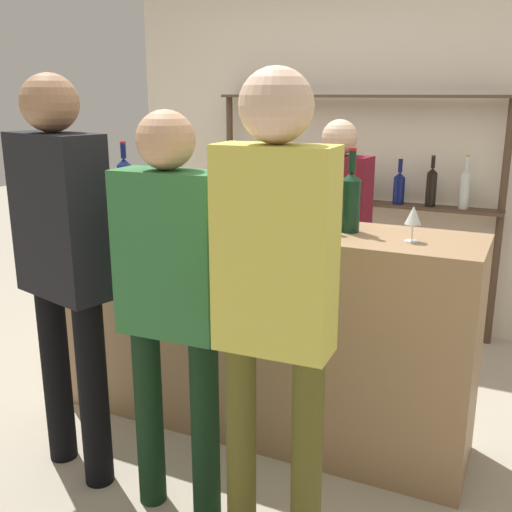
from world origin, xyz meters
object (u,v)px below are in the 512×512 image
(counter_bottle_1, at_px, (351,200))
(ice_bucket, at_px, (246,203))
(cork_jar, at_px, (148,197))
(counter_bottle_0, at_px, (319,203))
(server_behind_counter, at_px, (336,228))
(customer_center, at_px, (171,289))
(customer_left, at_px, (63,252))
(counter_bottle_2, at_px, (125,182))
(wine_glass, at_px, (413,216))
(customer_right, at_px, (275,289))
(counter_bottle_3, at_px, (297,198))

(counter_bottle_1, xyz_separation_m, ice_bucket, (-0.52, -0.03, -0.05))
(counter_bottle_1, xyz_separation_m, cork_jar, (-1.16, 0.06, -0.08))
(counter_bottle_0, height_order, server_behind_counter, server_behind_counter)
(counter_bottle_1, bearing_deg, customer_center, -121.46)
(cork_jar, relative_size, customer_left, 0.08)
(server_behind_counter, bearing_deg, counter_bottle_2, -47.55)
(wine_glass, distance_m, customer_right, 0.87)
(ice_bucket, distance_m, customer_left, 0.89)
(ice_bucket, bearing_deg, customer_center, -86.40)
(counter_bottle_2, bearing_deg, customer_center, -44.75)
(counter_bottle_0, bearing_deg, counter_bottle_1, 3.70)
(counter_bottle_2, bearing_deg, counter_bottle_1, -2.11)
(counter_bottle_0, relative_size, server_behind_counter, 0.21)
(counter_bottle_0, height_order, ice_bucket, counter_bottle_0)
(counter_bottle_2, xyz_separation_m, server_behind_counter, (1.00, 0.71, -0.31))
(cork_jar, distance_m, server_behind_counter, 1.13)
(wine_glass, bearing_deg, server_behind_counter, 126.01)
(cork_jar, distance_m, customer_right, 1.51)
(customer_center, bearing_deg, server_behind_counter, -8.67)
(wine_glass, relative_size, cork_jar, 1.14)
(customer_center, distance_m, server_behind_counter, 1.54)
(customer_center, xyz_separation_m, server_behind_counter, (0.17, 1.53, -0.05))
(customer_center, height_order, server_behind_counter, customer_center)
(counter_bottle_1, height_order, counter_bottle_2, counter_bottle_1)
(counter_bottle_0, height_order, wine_glass, counter_bottle_0)
(server_behind_counter, bearing_deg, customer_left, -19.29)
(counter_bottle_1, xyz_separation_m, wine_glass, (0.30, -0.07, -0.04))
(counter_bottle_1, bearing_deg, counter_bottle_3, 178.01)
(counter_bottle_3, distance_m, ice_bucket, 0.26)
(ice_bucket, xyz_separation_m, customer_center, (0.05, -0.75, -0.21))
(counter_bottle_1, height_order, customer_left, customer_left)
(counter_bottle_2, height_order, customer_left, customer_left)
(counter_bottle_0, distance_m, counter_bottle_2, 1.15)
(counter_bottle_3, bearing_deg, wine_glass, -7.94)
(counter_bottle_1, height_order, wine_glass, counter_bottle_1)
(counter_bottle_2, height_order, counter_bottle_3, counter_bottle_2)
(customer_left, bearing_deg, counter_bottle_0, -35.91)
(counter_bottle_2, relative_size, customer_center, 0.22)
(customer_center, height_order, customer_left, customer_left)
(counter_bottle_1, relative_size, counter_bottle_2, 1.05)
(counter_bottle_3, distance_m, customer_center, 0.85)
(ice_bucket, relative_size, customer_center, 0.13)
(cork_jar, bearing_deg, counter_bottle_1, -3.01)
(counter_bottle_0, height_order, counter_bottle_2, counter_bottle_2)
(counter_bottle_1, height_order, counter_bottle_3, counter_bottle_1)
(counter_bottle_2, relative_size, wine_glass, 2.34)
(counter_bottle_2, xyz_separation_m, counter_bottle_3, (1.04, -0.04, -0.01))
(server_behind_counter, relative_size, customer_left, 0.88)
(server_behind_counter, height_order, customer_left, customer_left)
(wine_glass, height_order, cork_jar, wine_glass)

